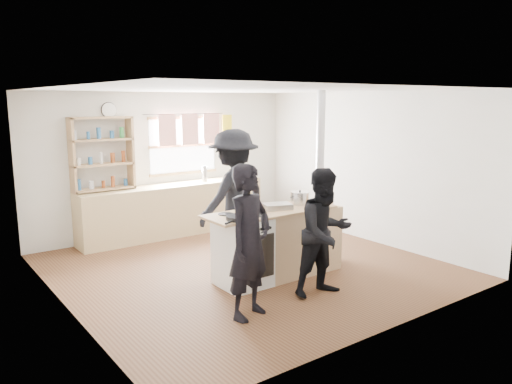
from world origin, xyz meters
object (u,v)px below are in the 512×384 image
Objects in this scene: stockpot_counter at (300,198)px; bread_board at (322,201)px; person_near_left at (249,242)px; person_near_right at (325,232)px; cooking_island at (279,243)px; roast_tray at (277,206)px; stockpot_stove at (249,206)px; thermos at (205,174)px; person_far at (234,196)px; skillet_greens at (239,217)px; flue_heater at (319,217)px.

bread_board is (0.25, -0.19, -0.04)m from stockpot_counter.
person_near_left reaches higher than person_near_right.
cooking_island is 4.56× the size of roast_tray.
person_near_left is at bearing -125.08° from stockpot_stove.
person_near_left is at bearing -141.55° from roast_tray.
stockpot_counter is (0.43, 0.07, 0.55)m from cooking_island.
roast_tray is 0.28× the size of person_near_right.
roast_tray is at bearing 168.72° from bread_board.
person_near_left reaches higher than stockpot_counter.
stockpot_stove reaches higher than bread_board.
person_near_right is (0.05, -0.87, -0.19)m from roast_tray.
stockpot_stove is (-0.92, -2.68, -0.02)m from thermos.
skillet_greens is at bearing 45.33° from person_far.
person_near_right reaches higher than skillet_greens.
stockpot_counter is (0.87, -0.01, 0.01)m from stockpot_stove.
bread_board is at bearing 3.44° from person_near_left.
skillet_greens is (-1.26, -2.95, -0.07)m from thermos.
roast_tray is 0.17× the size of flue_heater.
person_near_right reaches higher than stockpot_stove.
stockpot_counter is 1.02m from person_near_right.
cooking_island is 0.50m from roast_tray.
cooking_island is 0.90m from person_near_right.
stockpot_counter is 0.85× the size of bread_board.
thermos is 3.21m from skillet_greens.
flue_heater reaches higher than person_far.
flue_heater reaches higher than person_near_right.
person_near_right is 0.80× the size of person_far.
person_near_left is (-1.75, -0.70, -0.13)m from bread_board.
bread_board is at bearing 53.58° from person_near_right.
thermos reaches higher than stockpot_counter.
person_near_left is (-1.50, -0.89, -0.17)m from stockpot_counter.
thermos is 0.16× the size of person_near_left.
stockpot_stove is at bearing 36.43° from person_near_left.
cooking_island is 0.79× the size of flue_heater.
bread_board is at bearing -37.25° from stockpot_counter.
person_near_left is (-1.06, -0.84, -0.12)m from roast_tray.
stockpot_stove is at bearing 121.83° from person_near_right.
skillet_greens is at bearing -166.83° from cooking_island.
flue_heater reaches higher than stockpot_stove.
skillet_greens is at bearing -113.12° from thermos.
person_far is at bearing 125.88° from bread_board.
person_far is (-0.08, 0.92, 0.01)m from roast_tray.
stockpot_stove is 0.87m from stockpot_counter.
person_near_left is 0.87× the size of person_far.
roast_tray is 0.98m from flue_heater.
skillet_greens is 1.74m from flue_heater.
person_near_right is at bearing -130.19° from flue_heater.
thermos is at bearing -121.08° from person_far.
person_near_right is (-0.45, -3.61, -0.25)m from thermos.
flue_heater is (0.41, -2.59, -0.38)m from thermos.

